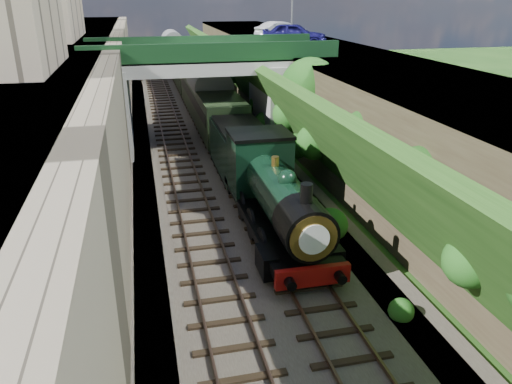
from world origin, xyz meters
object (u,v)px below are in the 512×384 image
at_px(car_blue, 294,34).
at_px(locomotive, 276,198).
at_px(tender, 241,154).
at_px(road_bridge, 215,87).
at_px(tree, 311,90).
at_px(car_silver, 281,31).

distance_m(car_blue, locomotive, 21.23).
bearing_deg(tender, road_bridge, 91.96).
xyz_separation_m(tree, car_blue, (1.99, 10.02, 2.45)).
distance_m(car_blue, tender, 14.88).
relative_size(road_bridge, car_silver, 3.48).
height_order(road_bridge, tree, road_bridge).
distance_m(locomotive, tender, 7.37).
xyz_separation_m(road_bridge, tender, (0.26, -7.46, -2.46)).
bearing_deg(car_blue, tender, 173.85).
bearing_deg(locomotive, tree, 63.47).
height_order(car_blue, tender, car_blue).
xyz_separation_m(tree, car_silver, (2.43, 15.31, 2.36)).
xyz_separation_m(car_blue, car_silver, (0.44, 5.29, -0.09)).
xyz_separation_m(road_bridge, car_silver, (7.40, 9.93, 2.93)).
bearing_deg(locomotive, car_blue, 71.00).
bearing_deg(car_blue, road_bridge, 146.53).
bearing_deg(car_silver, locomotive, 143.70).
distance_m(tree, car_silver, 15.68).
bearing_deg(car_silver, car_blue, 155.03).
distance_m(car_silver, locomotive, 26.27).
height_order(car_blue, car_silver, car_blue).
relative_size(car_silver, locomotive, 0.45).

